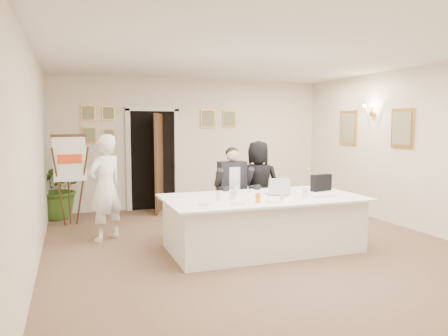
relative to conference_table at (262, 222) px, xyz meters
name	(u,v)px	position (x,y,z in m)	size (l,w,h in m)	color
floor	(256,247)	(-0.05, 0.13, -0.39)	(7.00, 7.00, 0.00)	brown
ceiling	(257,55)	(-0.05, 0.13, 2.41)	(6.00, 7.00, 0.02)	white
wall_back	(193,143)	(-0.05, 3.63, 1.01)	(6.00, 0.10, 2.80)	white
wall_left	(33,158)	(-3.05, 0.13, 1.01)	(0.10, 7.00, 2.80)	white
wall_right	(420,149)	(2.95, 0.13, 1.01)	(0.10, 7.00, 2.80)	white
doorway	(155,161)	(-0.93, 3.45, 0.65)	(1.14, 0.86, 2.20)	black
pictures_back_wall	(157,123)	(-0.85, 3.60, 1.46)	(3.40, 0.06, 0.80)	gold
pictures_right_wall	(372,128)	(2.92, 1.33, 1.36)	(0.06, 2.20, 0.80)	gold
wall_sconce	(370,110)	(2.85, 1.33, 1.71)	(0.20, 0.30, 0.24)	#BA803B
conference_table	(262,222)	(0.00, 0.00, 0.00)	(2.85, 1.52, 0.78)	white
seated_man	(233,190)	(-0.06, 1.07, 0.34)	(0.62, 0.67, 1.46)	black
flip_chart	(70,185)	(-2.64, 2.48, 0.35)	(0.57, 0.39, 1.61)	#3F2414
standing_man	(105,188)	(-2.12, 1.26, 0.44)	(0.61, 0.40, 1.67)	white
standing_woman	(258,185)	(0.45, 1.18, 0.38)	(0.75, 0.49, 1.54)	black
potted_palm	(59,187)	(-2.85, 3.23, 0.23)	(1.12, 0.97, 1.24)	#385E1F
laptop	(276,185)	(0.27, 0.10, 0.52)	(0.31, 0.34, 0.28)	#B7BABC
laptop_bag	(321,183)	(1.09, 0.19, 0.51)	(0.37, 0.10, 0.26)	black
paper_stack	(321,195)	(0.82, -0.25, 0.40)	(0.33, 0.23, 0.03)	white
plate_left	(206,204)	(-0.97, -0.35, 0.39)	(0.20, 0.20, 0.01)	white
plate_mid	(238,204)	(-0.56, -0.46, 0.39)	(0.21, 0.21, 0.01)	white
plate_near	(274,202)	(-0.06, -0.48, 0.39)	(0.22, 0.22, 0.01)	white
glass_a	(218,196)	(-0.73, -0.15, 0.45)	(0.06, 0.06, 0.14)	silver
glass_b	(282,196)	(0.09, -0.43, 0.45)	(0.06, 0.06, 0.14)	silver
glass_c	(305,193)	(0.52, -0.29, 0.45)	(0.07, 0.07, 0.14)	silver
glass_d	(236,191)	(-0.34, 0.21, 0.45)	(0.07, 0.07, 0.14)	silver
oj_glass	(258,198)	(-0.27, -0.44, 0.45)	(0.07, 0.07, 0.13)	orange
steel_jug	(233,196)	(-0.51, -0.12, 0.44)	(0.09, 0.09, 0.11)	silver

